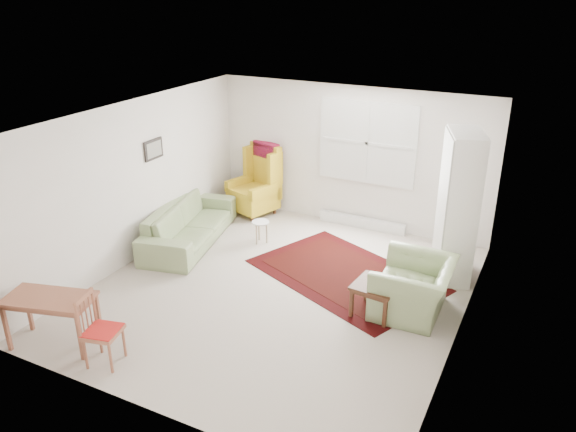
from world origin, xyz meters
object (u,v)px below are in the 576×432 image
at_px(stool, 261,232).
at_px(cabinet, 458,207).
at_px(desk, 53,321).
at_px(desk_chair, 102,330).
at_px(coffee_table, 375,299).
at_px(sofa, 189,217).
at_px(armchair, 414,283).
at_px(wingback_chair, 253,180).

distance_m(stool, cabinet, 3.26).
xyz_separation_m(desk, desk_chair, (0.81, 0.00, 0.11)).
bearing_deg(coffee_table, sofa, 168.15).
relative_size(armchair, stool, 2.85).
bearing_deg(sofa, armchair, -109.24).
height_order(wingback_chair, stool, wingback_chair).
distance_m(wingback_chair, desk_chair, 4.76).
distance_m(sofa, desk, 3.14).
height_order(armchair, desk, armchair).
bearing_deg(desk, armchair, 36.02).
distance_m(sofa, wingback_chair, 1.62).
distance_m(sofa, cabinet, 4.33).
height_order(armchair, cabinet, cabinet).
bearing_deg(cabinet, stool, 166.38).
xyz_separation_m(armchair, wingback_chair, (-3.61, 2.02, 0.23)).
relative_size(cabinet, desk_chair, 2.50).
relative_size(sofa, cabinet, 1.03).
height_order(coffee_table, desk, desk).
distance_m(wingback_chair, coffee_table, 3.96).
bearing_deg(stool, wingback_chair, 125.23).
relative_size(wingback_chair, cabinet, 0.60).
bearing_deg(wingback_chair, cabinet, 7.25).
bearing_deg(desk, stool, 77.18).
relative_size(armchair, cabinet, 0.50).
distance_m(armchair, stool, 3.02).
bearing_deg(cabinet, desk_chair, -147.54).
bearing_deg(desk_chair, armchair, -60.65).
bearing_deg(coffee_table, desk, -143.85).
relative_size(sofa, desk, 2.18).
height_order(wingback_chair, cabinet, cabinet).
bearing_deg(sofa, coffee_table, -114.62).
height_order(cabinet, desk_chair, cabinet).
bearing_deg(sofa, stool, -77.47).
xyz_separation_m(stool, desk_chair, (-0.02, -3.64, 0.25)).
bearing_deg(cabinet, desk, -154.04).
distance_m(coffee_table, desk_chair, 3.44).
relative_size(desk, desk_chair, 1.18).
xyz_separation_m(cabinet, desk_chair, (-3.14, -3.93, -0.66)).
bearing_deg(coffee_table, stool, 152.79).
xyz_separation_m(wingback_chair, coffee_table, (3.19, -2.31, -0.44)).
relative_size(wingback_chair, coffee_table, 2.38).
height_order(sofa, armchair, sofa).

